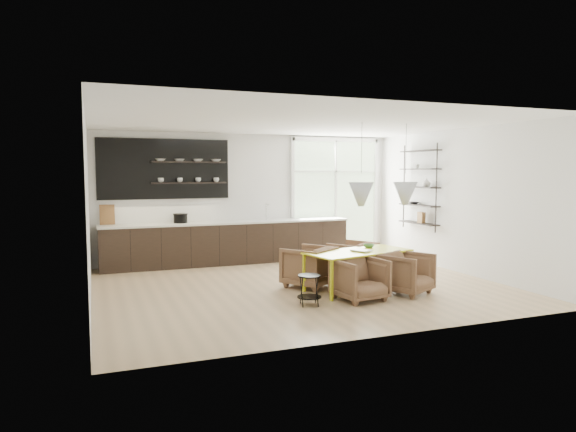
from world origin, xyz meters
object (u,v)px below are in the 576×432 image
object	(u,v)px
wire_stool	(309,286)
armchair_back_left	(309,266)
dining_table	(358,254)
armchair_back_right	(353,260)
armchair_front_left	(360,279)
armchair_front_right	(406,273)

from	to	relation	value
wire_stool	armchair_back_left	bearing A→B (deg)	66.83
dining_table	armchair_back_right	xyz separation A→B (m)	(0.38, 0.92, -0.28)
armchair_back_left	armchair_front_left	bearing A→B (deg)	73.81
armchair_front_left	armchair_front_right	size ratio (longest dim) A/B	0.98
armchair_back_left	armchair_back_right	distance (m)	1.17
dining_table	armchair_back_left	size ratio (longest dim) A/B	2.48
armchair_back_right	armchair_front_left	world-z (taller)	armchair_back_right
armchair_front_left	wire_stool	xyz separation A→B (m)	(-0.88, -0.00, -0.04)
armchair_back_right	wire_stool	world-z (taller)	armchair_back_right
armchair_back_right	armchair_front_right	xyz separation A→B (m)	(0.22, -1.48, -0.01)
armchair_back_left	wire_stool	xyz separation A→B (m)	(-0.50, -1.17, -0.06)
dining_table	armchair_back_right	world-z (taller)	armchair_back_right
wire_stool	armchair_front_right	bearing A→B (deg)	3.55
dining_table	armchair_front_left	distance (m)	0.81
armchair_front_left	armchair_front_right	world-z (taller)	armchair_front_right
armchair_back_left	armchair_front_left	size ratio (longest dim) A/B	1.08
dining_table	armchair_back_left	world-z (taller)	armchair_back_left
armchair_back_right	armchair_front_left	bearing A→B (deg)	35.47
armchair_back_right	armchair_front_right	bearing A→B (deg)	68.33
armchair_back_left	wire_stool	size ratio (longest dim) A/B	1.70
armchair_back_left	armchair_front_left	xyz separation A→B (m)	(0.37, -1.17, -0.03)
armchair_back_left	armchair_front_right	bearing A→B (deg)	107.24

